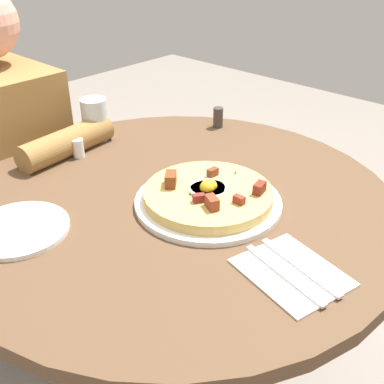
{
  "coord_description": "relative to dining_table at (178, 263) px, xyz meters",
  "views": [
    {
      "loc": [
        0.61,
        -0.61,
        1.27
      ],
      "look_at": [
        0.04,
        0.01,
        0.77
      ],
      "focal_mm": 44.21,
      "sensor_mm": 36.0,
      "label": 1
    }
  ],
  "objects": [
    {
      "name": "water_glass",
      "position": [
        -0.37,
        0.07,
        0.23
      ],
      "size": [
        0.07,
        0.07,
        0.11
      ],
      "primitive_type": "cylinder",
      "color": "silver",
      "rests_on": "dining_table"
    },
    {
      "name": "pizza_plate",
      "position": [
        0.07,
        0.02,
        0.19
      ],
      "size": [
        0.3,
        0.3,
        0.01
      ],
      "primitive_type": "cylinder",
      "color": "white",
      "rests_on": "dining_table"
    },
    {
      "name": "fork",
      "position": [
        0.32,
        -0.03,
        0.19
      ],
      "size": [
        0.18,
        0.05,
        0.0
      ],
      "primitive_type": "cube",
      "rotation": [
        0.0,
        0.0,
        2.9
      ],
      "color": "silver",
      "rests_on": "napkin"
    },
    {
      "name": "breakfast_pizza",
      "position": [
        0.07,
        0.02,
        0.21
      ],
      "size": [
        0.27,
        0.27,
        0.05
      ],
      "color": "tan",
      "rests_on": "pizza_plate"
    },
    {
      "name": "pepper_shaker",
      "position": [
        -0.18,
        0.36,
        0.21
      ],
      "size": [
        0.03,
        0.03,
        0.06
      ],
      "primitive_type": "cylinder",
      "color": "#3F3833",
      "rests_on": "dining_table"
    },
    {
      "name": "bread_plate",
      "position": [
        -0.13,
        -0.3,
        0.18
      ],
      "size": [
        0.19,
        0.19,
        0.01
      ],
      "primitive_type": "cylinder",
      "color": "white",
      "rests_on": "dining_table"
    },
    {
      "name": "knife",
      "position": [
        0.31,
        -0.07,
        0.19
      ],
      "size": [
        0.18,
        0.05,
        0.0
      ],
      "primitive_type": "cube",
      "rotation": [
        0.0,
        0.0,
        2.9
      ],
      "color": "silver",
      "rests_on": "napkin"
    },
    {
      "name": "napkin",
      "position": [
        0.32,
        -0.05,
        0.18
      ],
      "size": [
        0.2,
        0.18,
        0.0
      ],
      "primitive_type": "cube",
      "rotation": [
        0.0,
        0.0,
        2.9
      ],
      "color": "white",
      "rests_on": "dining_table"
    },
    {
      "name": "person_seated",
      "position": [
        -0.62,
        -0.06,
        -0.07
      ],
      "size": [
        0.52,
        0.3,
        1.14
      ],
      "color": "#2D2D33",
      "rests_on": "ground_plane"
    },
    {
      "name": "salt_shaker",
      "position": [
        -0.31,
        -0.02,
        0.2
      ],
      "size": [
        0.03,
        0.03,
        0.05
      ],
      "primitive_type": "cylinder",
      "color": "white",
      "rests_on": "dining_table"
    },
    {
      "name": "dining_table",
      "position": [
        0.0,
        0.0,
        0.0
      ],
      "size": [
        0.94,
        0.94,
        0.75
      ],
      "color": "brown",
      "rests_on": "ground_plane"
    }
  ]
}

